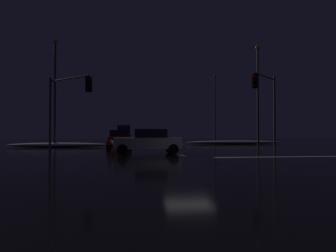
% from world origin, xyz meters
% --- Properties ---
extents(ground, '(120.00, 120.00, 0.10)m').
position_xyz_m(ground, '(0.00, 0.00, -0.05)').
color(ground, black).
extents(stop_line_north, '(0.35, 14.88, 0.01)m').
position_xyz_m(stop_line_north, '(0.00, 8.67, 0.00)').
color(stop_line_north, white).
rests_on(stop_line_north, ground).
extents(centre_line_ns, '(22.00, 0.15, 0.01)m').
position_xyz_m(centre_line_ns, '(0.00, 20.27, 0.00)').
color(centre_line_ns, yellow).
rests_on(centre_line_ns, ground).
extents(snow_bank_left_curb, '(9.09, 1.50, 0.43)m').
position_xyz_m(snow_bank_left_curb, '(-9.47, 14.44, 0.21)').
color(snow_bank_left_curb, white).
rests_on(snow_bank_left_curb, ground).
extents(snow_bank_right_curb, '(11.71, 1.50, 0.43)m').
position_xyz_m(snow_bank_right_curb, '(9.47, 20.66, 0.21)').
color(snow_bank_right_curb, white).
rests_on(snow_bank_right_curb, ground).
extents(sedan_red, '(2.02, 4.33, 1.57)m').
position_xyz_m(sedan_red, '(-3.83, 11.45, 0.80)').
color(sedan_red, maroon).
rests_on(sedan_red, ground).
extents(sedan_white, '(2.02, 4.33, 1.57)m').
position_xyz_m(sedan_white, '(-3.91, 17.38, 0.80)').
color(sedan_white, silver).
rests_on(sedan_white, ground).
extents(sedan_green, '(2.02, 4.33, 1.57)m').
position_xyz_m(sedan_green, '(-4.06, 23.24, 0.80)').
color(sedan_green, '#14512D').
rests_on(sedan_green, ground).
extents(sedan_blue, '(2.02, 4.33, 1.57)m').
position_xyz_m(sedan_blue, '(-3.92, 29.71, 0.80)').
color(sedan_blue, navy).
rests_on(sedan_blue, ground).
extents(sedan_gray, '(2.02, 4.33, 1.57)m').
position_xyz_m(sedan_gray, '(-3.73, 35.94, 0.80)').
color(sedan_gray, slate).
rests_on(sedan_gray, ground).
extents(sedan_black, '(2.02, 4.33, 1.57)m').
position_xyz_m(sedan_black, '(-3.89, 42.55, 0.80)').
color(sedan_black, black).
rests_on(sedan_black, ground).
extents(box_truck, '(2.68, 8.28, 3.08)m').
position_xyz_m(box_truck, '(-3.57, 49.81, 1.71)').
color(box_truck, navy).
rests_on(box_truck, ground).
extents(sedan_silver_crossing, '(4.33, 2.02, 1.57)m').
position_xyz_m(sedan_silver_crossing, '(-1.92, 3.72, 0.80)').
color(sedan_silver_crossing, '#B7B7BC').
rests_on(sedan_silver_crossing, ground).
extents(traffic_signal_ne, '(3.15, 3.15, 6.09)m').
position_xyz_m(traffic_signal_ne, '(7.84, 7.84, 4.20)').
color(traffic_signal_ne, '#4C4C51').
rests_on(traffic_signal_ne, ground).
extents(traffic_signal_nw, '(3.55, 3.55, 5.57)m').
position_xyz_m(traffic_signal_nw, '(-7.60, 7.60, 3.89)').
color(traffic_signal_nw, '#4C4C51').
rests_on(traffic_signal_nw, ground).
extents(streetlamp_left_near, '(0.44, 0.44, 9.99)m').
position_xyz_m(streetlamp_left_near, '(-9.77, 14.27, 5.70)').
color(streetlamp_left_near, '#424247').
rests_on(streetlamp_left_near, ground).
extents(streetlamp_right_far, '(0.44, 0.44, 9.86)m').
position_xyz_m(streetlamp_right_far, '(9.77, 30.27, 5.63)').
color(streetlamp_right_far, '#424247').
rests_on(streetlamp_right_far, ground).
extents(streetlamp_right_near, '(0.44, 0.44, 10.10)m').
position_xyz_m(streetlamp_right_near, '(9.77, 14.27, 5.75)').
color(streetlamp_right_near, '#424247').
rests_on(streetlamp_right_near, ground).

